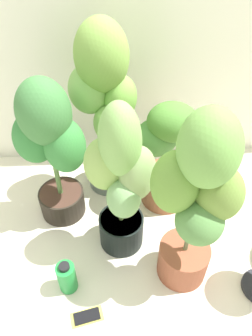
{
  "coord_description": "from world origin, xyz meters",
  "views": [
    {
      "loc": [
        0.02,
        -0.84,
        1.44
      ],
      "look_at": [
        0.08,
        0.28,
        0.39
      ],
      "focal_mm": 33.68,
      "sensor_mm": 36.0,
      "label": 1
    }
  ],
  "objects_px": {
    "potted_plant_center": "(121,182)",
    "potted_plant_front_right": "(196,202)",
    "potted_plant_back_center": "(103,103)",
    "nutrient_bottle": "(67,277)",
    "potted_plant_back_right": "(165,156)",
    "cell_phone": "(87,317)",
    "potted_plant_back_left": "(51,146)"
  },
  "relations": [
    {
      "from": "potted_plant_back_center",
      "to": "potted_plant_center",
      "type": "relative_size",
      "value": 1.18
    },
    {
      "from": "potted_plant_center",
      "to": "nutrient_bottle",
      "type": "bearing_deg",
      "value": -137.29
    },
    {
      "from": "potted_plant_front_right",
      "to": "potted_plant_center",
      "type": "relative_size",
      "value": 1.1
    },
    {
      "from": "potted_plant_back_center",
      "to": "cell_phone",
      "type": "distance_m",
      "value": 1.02
    },
    {
      "from": "potted_plant_back_left",
      "to": "cell_phone",
      "type": "relative_size",
      "value": 5.38
    },
    {
      "from": "potted_plant_center",
      "to": "potted_plant_front_right",
      "type": "bearing_deg",
      "value": -34.87
    },
    {
      "from": "cell_phone",
      "to": "potted_plant_front_right",
      "type": "bearing_deg",
      "value": -79.1
    },
    {
      "from": "potted_plant_back_center",
      "to": "potted_plant_front_right",
      "type": "relative_size",
      "value": 1.08
    },
    {
      "from": "potted_plant_back_center",
      "to": "potted_plant_front_right",
      "type": "height_order",
      "value": "potted_plant_back_center"
    },
    {
      "from": "potted_plant_front_right",
      "to": "potted_plant_back_right",
      "type": "distance_m",
      "value": 0.53
    },
    {
      "from": "potted_plant_back_center",
      "to": "cell_phone",
      "type": "xyz_separation_m",
      "value": [
        -0.1,
        -0.83,
        -0.58
      ]
    },
    {
      "from": "potted_plant_back_center",
      "to": "potted_plant_center",
      "type": "distance_m",
      "value": 0.46
    },
    {
      "from": "potted_plant_center",
      "to": "potted_plant_back_right",
      "type": "height_order",
      "value": "potted_plant_center"
    },
    {
      "from": "potted_plant_center",
      "to": "potted_plant_back_right",
      "type": "relative_size",
      "value": 1.3
    },
    {
      "from": "potted_plant_back_right",
      "to": "potted_plant_back_left",
      "type": "bearing_deg",
      "value": -173.11
    },
    {
      "from": "potted_plant_front_right",
      "to": "cell_phone",
      "type": "bearing_deg",
      "value": -156.41
    },
    {
      "from": "potted_plant_center",
      "to": "cell_phone",
      "type": "bearing_deg",
      "value": -113.72
    },
    {
      "from": "potted_plant_center",
      "to": "potted_plant_back_left",
      "type": "distance_m",
      "value": 0.4
    },
    {
      "from": "nutrient_bottle",
      "to": "potted_plant_back_right",
      "type": "bearing_deg",
      "value": 46.57
    },
    {
      "from": "potted_plant_back_center",
      "to": "potted_plant_back_right",
      "type": "xyz_separation_m",
      "value": [
        0.32,
        -0.14,
        -0.25
      ]
    },
    {
      "from": "potted_plant_front_right",
      "to": "potted_plant_back_center",
      "type": "bearing_deg",
      "value": 118.86
    },
    {
      "from": "potted_plant_center",
      "to": "potted_plant_back_right",
      "type": "xyz_separation_m",
      "value": [
        0.25,
        0.3,
        -0.12
      ]
    },
    {
      "from": "cell_phone",
      "to": "nutrient_bottle",
      "type": "relative_size",
      "value": 0.82
    },
    {
      "from": "potted_plant_back_center",
      "to": "potted_plant_front_right",
      "type": "xyz_separation_m",
      "value": [
        0.35,
        -0.63,
        -0.06
      ]
    },
    {
      "from": "cell_phone",
      "to": "nutrient_bottle",
      "type": "bearing_deg",
      "value": 18.68
    },
    {
      "from": "potted_plant_center",
      "to": "potted_plant_back_right",
      "type": "bearing_deg",
      "value": 50.13
    },
    {
      "from": "potted_plant_back_center",
      "to": "nutrient_bottle",
      "type": "distance_m",
      "value": 0.86
    },
    {
      "from": "potted_plant_back_center",
      "to": "cell_phone",
      "type": "relative_size",
      "value": 6.46
    },
    {
      "from": "potted_plant_front_right",
      "to": "potted_plant_back_left",
      "type": "relative_size",
      "value": 1.11
    },
    {
      "from": "potted_plant_center",
      "to": "nutrient_bottle",
      "type": "distance_m",
      "value": 0.51
    },
    {
      "from": "potted_plant_center",
      "to": "nutrient_bottle",
      "type": "height_order",
      "value": "potted_plant_center"
    },
    {
      "from": "potted_plant_back_center",
      "to": "potted_plant_back_right",
      "type": "distance_m",
      "value": 0.43
    }
  ]
}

